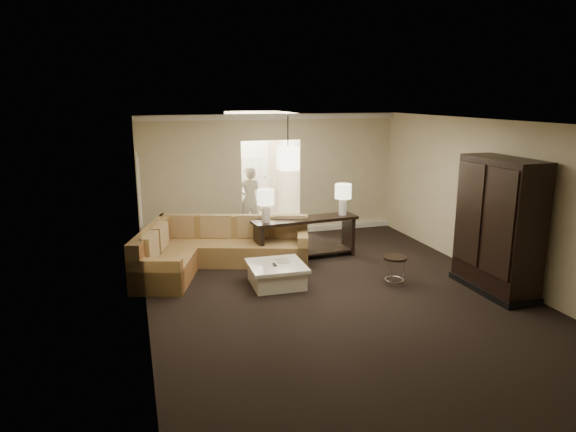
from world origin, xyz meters
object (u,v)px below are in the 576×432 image
object	(u,v)px
coffee_table	(277,274)
person	(250,196)
sectional_sofa	(211,249)
armoire	(498,229)
drink_table	(395,265)
console_table	(305,235)

from	to	relation	value
coffee_table	person	size ratio (longest dim) A/B	0.55
sectional_sofa	coffee_table	bearing A→B (deg)	-35.74
armoire	drink_table	size ratio (longest dim) A/B	4.44
console_table	armoire	distance (m)	3.61
console_table	person	distance (m)	2.42
coffee_table	drink_table	xyz separation A→B (m)	(1.95, -0.58, 0.17)
drink_table	coffee_table	bearing A→B (deg)	163.43
coffee_table	person	world-z (taller)	person
person	console_table	bearing A→B (deg)	104.29
sectional_sofa	person	world-z (taller)	person
coffee_table	drink_table	distance (m)	2.04
sectional_sofa	coffee_table	distance (m)	1.58
coffee_table	drink_table	size ratio (longest dim) A/B	1.92
coffee_table	armoire	bearing A→B (deg)	-21.22
coffee_table	person	xyz separation A→B (m)	(0.36, 3.58, 0.68)
sectional_sofa	person	distance (m)	2.69
armoire	drink_table	xyz separation A→B (m)	(-1.45, 0.74, -0.71)
drink_table	armoire	bearing A→B (deg)	-27.06
console_table	armoire	bearing A→B (deg)	-51.28
drink_table	person	xyz separation A→B (m)	(-1.59, 4.16, 0.52)
console_table	drink_table	bearing A→B (deg)	-66.28
coffee_table	console_table	xyz separation A→B (m)	(0.95, 1.27, 0.30)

